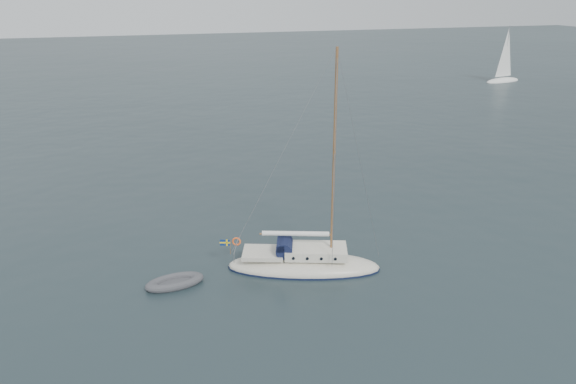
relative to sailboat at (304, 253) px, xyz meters
name	(u,v)px	position (x,y,z in m)	size (l,w,h in m)	color
ground	(315,253)	(1.17, 1.54, -0.89)	(300.00, 300.00, 0.00)	black
sailboat	(304,253)	(0.00, 0.00, 0.00)	(8.27, 2.48, 11.78)	silver
dinghy	(175,282)	(-6.60, 0.27, -0.71)	(2.92, 1.32, 0.42)	#46474B
distant_yacht_b	(505,57)	(48.45, 47.96, 2.83)	(6.58, 3.51, 8.71)	white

